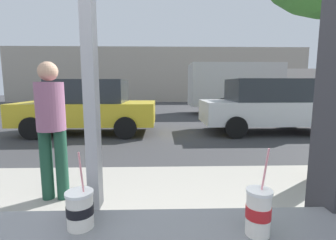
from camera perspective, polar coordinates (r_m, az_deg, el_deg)
ground_plane at (r=9.10m, az=-3.51°, el=-1.56°), size 60.00×60.00×0.00m
sidewalk_strip at (r=2.96m, az=-7.71°, el=-21.10°), size 16.00×2.80×0.16m
window_wall at (r=1.14m, az=-18.32°, el=24.05°), size 2.86×0.20×2.90m
building_facade_far at (r=23.37m, az=-2.43°, el=10.48°), size 28.00×1.20×5.01m
soda_cup_left at (r=1.00m, az=20.36°, el=-19.39°), size 0.09×0.09×0.33m
soda_cup_right at (r=1.05m, az=-19.88°, el=-18.93°), size 0.11×0.11×0.30m
parked_car_yellow at (r=8.15m, az=-18.13°, el=3.03°), size 4.25×2.00×1.70m
parked_car_white at (r=8.54m, az=22.17°, el=3.12°), size 4.26×2.01×1.73m
box_truck at (r=13.94m, az=18.15°, el=7.55°), size 6.41×2.44×2.66m
pedestrian at (r=3.15m, az=-25.62°, el=-0.51°), size 0.32×0.32×1.63m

